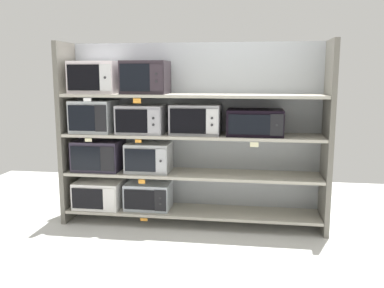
{
  "coord_description": "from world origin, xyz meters",
  "views": [
    {
      "loc": [
        0.61,
        -4.21,
        1.59
      ],
      "look_at": [
        0.0,
        0.0,
        0.87
      ],
      "focal_mm": 38.74,
      "sensor_mm": 36.0,
      "label": 1
    }
  ],
  "objects_px": {
    "microwave_2": "(99,155)",
    "microwave_7": "(255,122)",
    "microwave_5": "(142,119)",
    "microwave_8": "(95,77)",
    "microwave_6": "(196,119)",
    "microwave_4": "(94,116)",
    "microwave_1": "(148,196)",
    "microwave_9": "(145,77)",
    "microwave_0": "(100,193)",
    "microwave_3": "(149,157)"
  },
  "relations": [
    {
      "from": "microwave_1",
      "to": "microwave_4",
      "type": "xyz_separation_m",
      "value": [
        -0.58,
        -0.0,
        0.85
      ]
    },
    {
      "from": "microwave_0",
      "to": "microwave_7",
      "type": "distance_m",
      "value": 1.86
    },
    {
      "from": "microwave_4",
      "to": "microwave_5",
      "type": "bearing_deg",
      "value": -0.02
    },
    {
      "from": "microwave_3",
      "to": "microwave_9",
      "type": "height_order",
      "value": "microwave_9"
    },
    {
      "from": "microwave_1",
      "to": "microwave_4",
      "type": "relative_size",
      "value": 1.11
    },
    {
      "from": "microwave_8",
      "to": "microwave_5",
      "type": "bearing_deg",
      "value": -0.01
    },
    {
      "from": "microwave_2",
      "to": "microwave_7",
      "type": "bearing_deg",
      "value": 0.0
    },
    {
      "from": "microwave_6",
      "to": "microwave_8",
      "type": "height_order",
      "value": "microwave_8"
    },
    {
      "from": "microwave_1",
      "to": "microwave_4",
      "type": "bearing_deg",
      "value": -180.0
    },
    {
      "from": "microwave_7",
      "to": "microwave_9",
      "type": "distance_m",
      "value": 1.22
    },
    {
      "from": "microwave_5",
      "to": "microwave_4",
      "type": "bearing_deg",
      "value": 179.98
    },
    {
      "from": "microwave_1",
      "to": "microwave_6",
      "type": "height_order",
      "value": "microwave_6"
    },
    {
      "from": "microwave_2",
      "to": "microwave_5",
      "type": "height_order",
      "value": "microwave_5"
    },
    {
      "from": "microwave_2",
      "to": "microwave_6",
      "type": "bearing_deg",
      "value": -0.01
    },
    {
      "from": "microwave_6",
      "to": "microwave_9",
      "type": "bearing_deg",
      "value": 179.99
    },
    {
      "from": "microwave_0",
      "to": "microwave_5",
      "type": "xyz_separation_m",
      "value": [
        0.49,
        -0.0,
        0.83
      ]
    },
    {
      "from": "microwave_2",
      "to": "microwave_7",
      "type": "relative_size",
      "value": 0.89
    },
    {
      "from": "microwave_5",
      "to": "microwave_7",
      "type": "distance_m",
      "value": 1.18
    },
    {
      "from": "microwave_5",
      "to": "microwave_9",
      "type": "height_order",
      "value": "microwave_9"
    },
    {
      "from": "microwave_4",
      "to": "microwave_1",
      "type": "bearing_deg",
      "value": 0.0
    },
    {
      "from": "microwave_1",
      "to": "microwave_6",
      "type": "distance_m",
      "value": 0.98
    },
    {
      "from": "microwave_0",
      "to": "microwave_7",
      "type": "height_order",
      "value": "microwave_7"
    },
    {
      "from": "microwave_6",
      "to": "microwave_9",
      "type": "relative_size",
      "value": 1.1
    },
    {
      "from": "microwave_5",
      "to": "microwave_7",
      "type": "height_order",
      "value": "microwave_5"
    },
    {
      "from": "microwave_0",
      "to": "microwave_3",
      "type": "bearing_deg",
      "value": -0.0
    },
    {
      "from": "microwave_4",
      "to": "microwave_8",
      "type": "relative_size",
      "value": 0.88
    },
    {
      "from": "microwave_7",
      "to": "microwave_5",
      "type": "bearing_deg",
      "value": -179.99
    },
    {
      "from": "microwave_2",
      "to": "microwave_4",
      "type": "relative_size",
      "value": 1.16
    },
    {
      "from": "microwave_1",
      "to": "microwave_6",
      "type": "bearing_deg",
      "value": -0.03
    },
    {
      "from": "microwave_0",
      "to": "microwave_8",
      "type": "height_order",
      "value": "microwave_8"
    },
    {
      "from": "microwave_6",
      "to": "microwave_0",
      "type": "bearing_deg",
      "value": 179.99
    },
    {
      "from": "microwave_5",
      "to": "microwave_9",
      "type": "bearing_deg",
      "value": -0.03
    },
    {
      "from": "microwave_8",
      "to": "microwave_7",
      "type": "bearing_deg",
      "value": 0.01
    },
    {
      "from": "microwave_1",
      "to": "microwave_3",
      "type": "distance_m",
      "value": 0.43
    },
    {
      "from": "microwave_6",
      "to": "microwave_7",
      "type": "distance_m",
      "value": 0.61
    },
    {
      "from": "microwave_5",
      "to": "microwave_7",
      "type": "xyz_separation_m",
      "value": [
        1.18,
        0.0,
        -0.02
      ]
    },
    {
      "from": "microwave_5",
      "to": "microwave_2",
      "type": "bearing_deg",
      "value": 179.99
    },
    {
      "from": "microwave_1",
      "to": "microwave_7",
      "type": "xyz_separation_m",
      "value": [
        1.12,
        0.0,
        0.82
      ]
    },
    {
      "from": "microwave_2",
      "to": "microwave_5",
      "type": "xyz_separation_m",
      "value": [
        0.49,
        -0.0,
        0.4
      ]
    },
    {
      "from": "microwave_1",
      "to": "microwave_5",
      "type": "bearing_deg",
      "value": -179.83
    },
    {
      "from": "microwave_6",
      "to": "microwave_2",
      "type": "bearing_deg",
      "value": 179.99
    },
    {
      "from": "microwave_9",
      "to": "microwave_3",
      "type": "bearing_deg",
      "value": 0.45
    },
    {
      "from": "microwave_8",
      "to": "microwave_6",
      "type": "bearing_deg",
      "value": -0.01
    },
    {
      "from": "microwave_3",
      "to": "microwave_9",
      "type": "distance_m",
      "value": 0.84
    },
    {
      "from": "microwave_0",
      "to": "microwave_3",
      "type": "relative_size",
      "value": 1.09
    },
    {
      "from": "microwave_1",
      "to": "microwave_9",
      "type": "distance_m",
      "value": 1.27
    },
    {
      "from": "microwave_4",
      "to": "microwave_8",
      "type": "xyz_separation_m",
      "value": [
        0.03,
        -0.0,
        0.41
      ]
    },
    {
      "from": "microwave_0",
      "to": "microwave_7",
      "type": "xyz_separation_m",
      "value": [
        1.67,
        0.0,
        0.81
      ]
    },
    {
      "from": "microwave_4",
      "to": "microwave_6",
      "type": "bearing_deg",
      "value": -0.01
    },
    {
      "from": "microwave_2",
      "to": "microwave_3",
      "type": "bearing_deg",
      "value": 0.0
    }
  ]
}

